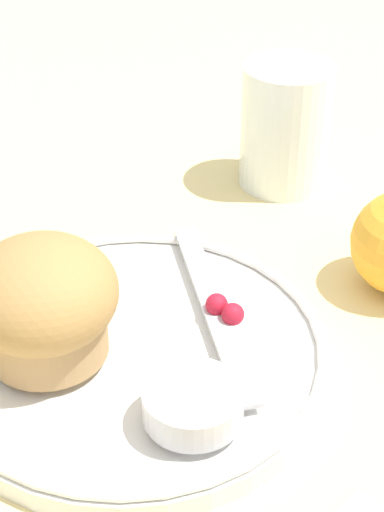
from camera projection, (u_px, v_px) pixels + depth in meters
The scene contains 7 objects.
ground_plane at pixel (131, 348), 0.55m from camera, with size 3.00×3.00×0.00m, color beige.
plate at pixel (133, 353), 0.53m from camera, with size 0.24×0.24×0.02m.
muffin at pixel (43, 302), 0.50m from camera, with size 0.09×0.09×0.07m.
cream_ramekin at pixel (193, 402), 0.47m from camera, with size 0.06×0.06×0.02m.
berry_pair at pixel (225, 309), 0.54m from camera, with size 0.03×0.01×0.01m.
butter_knife at pixel (213, 307), 0.55m from camera, with size 0.16×0.11×0.00m.
juice_glass at pixel (285, 126), 0.69m from camera, with size 0.07×0.07×0.10m.
Camera 1 is at (0.32, -0.27, 0.36)m, focal length 60.00 mm.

